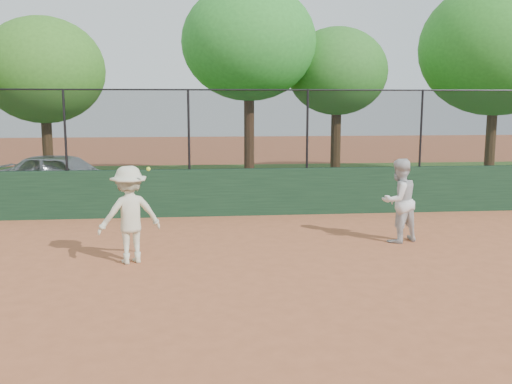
{
  "coord_description": "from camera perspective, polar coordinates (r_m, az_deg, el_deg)",
  "views": [
    {
      "loc": [
        -0.27,
        -8.35,
        2.88
      ],
      "look_at": [
        0.8,
        2.2,
        1.2
      ],
      "focal_mm": 40.0,
      "sensor_mm": 36.0,
      "label": 1
    }
  ],
  "objects": [
    {
      "name": "ground",
      "position": [
        8.84,
        -3.78,
        -10.03
      ],
      "size": [
        80.0,
        80.0,
        0.0
      ],
      "primitive_type": "plane",
      "color": "#AC5C37",
      "rests_on": "ground"
    },
    {
      "name": "back_wall",
      "position": [
        14.54,
        -4.66,
        -0.06
      ],
      "size": [
        26.0,
        0.2,
        1.2
      ],
      "primitive_type": "cube",
      "color": "#193821",
      "rests_on": "ground"
    },
    {
      "name": "grass_strip",
      "position": [
        20.56,
        -4.99,
        0.91
      ],
      "size": [
        36.0,
        12.0,
        0.01
      ],
      "primitive_type": "cube",
      "color": "#264917",
      "rests_on": "ground"
    },
    {
      "name": "parked_car",
      "position": [
        18.27,
        -18.7,
        1.61
      ],
      "size": [
        4.27,
        2.5,
        1.37
      ],
      "primitive_type": "imported",
      "rotation": [
        0.0,
        0.0,
        1.34
      ],
      "color": "#ABB1B5",
      "rests_on": "ground"
    },
    {
      "name": "player_second",
      "position": [
        12.12,
        14.08,
        -0.84
      ],
      "size": [
        1.04,
        0.95,
        1.73
      ],
      "primitive_type": "imported",
      "rotation": [
        0.0,
        0.0,
        3.57
      ],
      "color": "silver",
      "rests_on": "ground"
    },
    {
      "name": "player_main",
      "position": [
        10.47,
        -12.53,
        -2.23
      ],
      "size": [
        1.29,
        1.02,
        1.78
      ],
      "color": "beige",
      "rests_on": "ground"
    },
    {
      "name": "fence_assembly",
      "position": [
        14.37,
        -4.85,
        6.39
      ],
      "size": [
        26.0,
        0.06,
        2.0
      ],
      "color": "black",
      "rests_on": "back_wall"
    },
    {
      "name": "tree_1",
      "position": [
        21.66,
        -20.5,
        11.3
      ],
      "size": [
        4.28,
        3.89,
        5.83
      ],
      "color": "#432B17",
      "rests_on": "ground"
    },
    {
      "name": "tree_2",
      "position": [
        19.89,
        -0.71,
        14.7
      ],
      "size": [
        4.56,
        4.15,
        6.84
      ],
      "color": "#412717",
      "rests_on": "ground"
    },
    {
      "name": "tree_3",
      "position": [
        21.0,
        8.12,
        11.8
      ],
      "size": [
        3.61,
        3.28,
        5.52
      ],
      "color": "#3B2513",
      "rests_on": "ground"
    },
    {
      "name": "tree_4",
      "position": [
        22.23,
        22.91,
        13.05
      ],
      "size": [
        5.42,
        4.92,
        7.07
      ],
      "color": "#432C17",
      "rests_on": "ground"
    }
  ]
}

